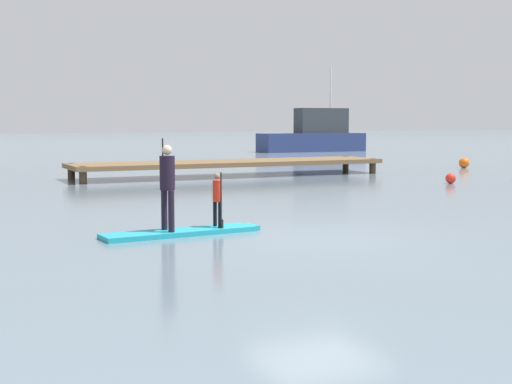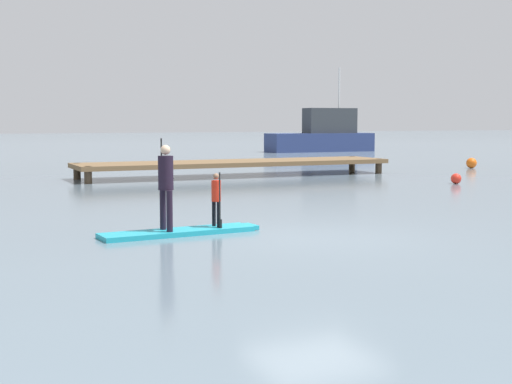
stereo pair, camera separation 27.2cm
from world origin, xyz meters
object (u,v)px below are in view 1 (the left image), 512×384
object	(u,v)px
paddleboard_near	(182,232)
paddler_adult	(167,182)
paddler_child_solo	(218,197)
mooring_buoy_mid	(464,163)
fishing_boat_green_midground	(314,136)
mooring_buoy_near	(451,178)

from	to	relation	value
paddleboard_near	paddler_adult	distance (m)	1.08
paddler_adult	paddler_child_solo	world-z (taller)	paddler_adult
mooring_buoy_mid	fishing_boat_green_midground	bearing A→B (deg)	81.93
mooring_buoy_near	paddleboard_near	bearing A→B (deg)	-151.06
paddleboard_near	mooring_buoy_mid	world-z (taller)	mooring_buoy_mid
mooring_buoy_mid	paddler_child_solo	bearing A→B (deg)	-143.46
paddler_child_solo	fishing_boat_green_midground	world-z (taller)	fishing_boat_green_midground
mooring_buoy_near	mooring_buoy_mid	bearing A→B (deg)	45.99
paddler_child_solo	mooring_buoy_mid	world-z (taller)	paddler_child_solo
paddler_child_solo	paddler_adult	bearing A→B (deg)	-176.31
paddler_adult	paddler_child_solo	bearing A→B (deg)	3.69
mooring_buoy_near	fishing_boat_green_midground	bearing A→B (deg)	70.69
paddler_child_solo	mooring_buoy_near	bearing A→B (deg)	30.33
paddler_child_solo	mooring_buoy_near	world-z (taller)	paddler_child_solo
paddleboard_near	paddler_adult	world-z (taller)	paddler_adult
paddler_adult	mooring_buoy_near	distance (m)	14.95
paddleboard_near	mooring_buoy_near	distance (m)	14.64
paddler_adult	mooring_buoy_near	bearing A→B (deg)	28.43
mooring_buoy_near	mooring_buoy_mid	size ratio (longest dim) A/B	0.76
paddleboard_near	paddler_adult	xyz separation A→B (m)	(-0.31, -0.02, 1.04)
paddleboard_near	mooring_buoy_mid	size ratio (longest dim) A/B	6.70
paddleboard_near	mooring_buoy_near	size ratio (longest dim) A/B	8.82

